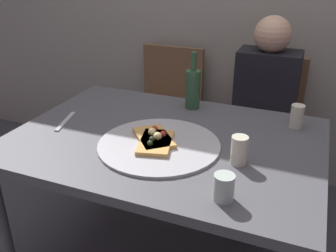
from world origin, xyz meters
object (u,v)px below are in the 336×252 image
wine_bottle (194,88)px  table_knife (65,121)px  chair_left (167,105)px  tumbler_far (297,116)px  pizza_tray (159,145)px  dining_table (165,152)px  guest_in_sweater (262,109)px  pizza_slice_extra (157,142)px  tumbler_near (224,187)px  pizza_slice_last (154,137)px  wine_glass (239,150)px  chair_right (264,119)px

wine_bottle → table_knife: size_ratio=1.34×
chair_left → tumbler_far: bearing=147.5°
wine_bottle → tumbler_far: bearing=-5.5°
pizza_tray → table_knife: (-0.52, 0.06, -0.00)m
dining_table → wine_bottle: (0.00, 0.37, 0.19)m
pizza_tray → guest_in_sweater: size_ratio=0.44×
pizza_slice_extra → chair_left: (-0.36, 0.98, -0.25)m
pizza_tray → tumbler_near: (0.34, -0.26, 0.04)m
pizza_slice_last → guest_in_sweater: bearing=66.8°
pizza_tray → guest_in_sweater: 0.88m
table_knife → wine_glass: bearing=-109.5°
pizza_slice_last → chair_left: chair_left is taller
wine_bottle → wine_glass: 0.59m
chair_left → guest_in_sweater: 0.70m
dining_table → chair_right: size_ratio=1.50×
tumbler_near → wine_glass: wine_glass is taller
dining_table → wine_bottle: 0.42m
pizza_tray → chair_right: chair_right is taller
dining_table → pizza_slice_extra: size_ratio=5.51×
dining_table → tumbler_far: 0.63m
tumbler_near → pizza_slice_last: bearing=143.0°
wine_glass → chair_right: size_ratio=0.13×
tumbler_near → wine_glass: (-0.00, 0.25, 0.01)m
tumbler_near → table_knife: (-0.86, 0.32, -0.04)m
chair_right → table_knife: bearing=48.1°
pizza_tray → pizza_slice_extra: 0.02m
dining_table → guest_in_sweater: (0.32, 0.73, -0.02)m
chair_right → pizza_slice_last: bearing=70.2°
tumbler_near → wine_glass: bearing=91.1°
chair_left → guest_in_sweater: bearing=167.3°
chair_right → tumbler_near: bearing=91.8°
dining_table → pizza_slice_extra: pizza_slice_extra is taller
pizza_tray → pizza_slice_extra: size_ratio=2.11×
wine_bottle → wine_glass: wine_bottle is taller
tumbler_near → tumbler_far: tumbler_far is taller
table_knife → guest_in_sweater: bearing=-61.9°
chair_right → pizza_tray: bearing=72.6°
tumbler_near → chair_left: bearing=119.9°
pizza_slice_extra → pizza_slice_last: bearing=131.4°
tumbler_far → table_knife: 1.09m
pizza_tray → wine_glass: wine_glass is taller
pizza_slice_extra → tumbler_far: tumbler_far is taller
pizza_slice_last → table_knife: size_ratio=1.14×
guest_in_sweater → pizza_tray: bearing=69.6°
pizza_slice_extra → table_knife: (-0.51, 0.07, -0.02)m
wine_bottle → table_knife: 0.66m
dining_table → tumbler_far: tumbler_far is taller
chair_right → guest_in_sweater: guest_in_sweater is taller
dining_table → pizza_tray: bearing=-84.0°
wine_glass → tumbler_far: bearing=67.6°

